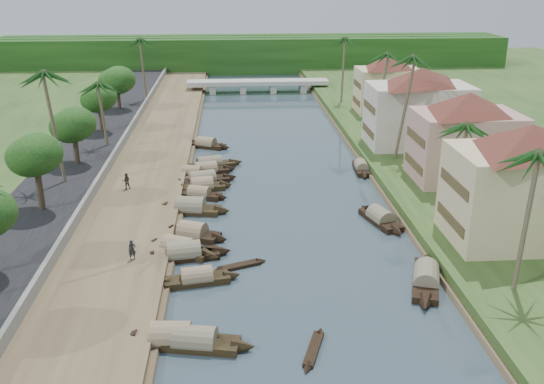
{
  "coord_description": "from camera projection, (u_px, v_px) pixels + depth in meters",
  "views": [
    {
      "loc": [
        -5.52,
        -48.43,
        23.3
      ],
      "look_at": [
        -1.55,
        9.0,
        2.0
      ],
      "focal_mm": 40.0,
      "sensor_mm": 36.0,
      "label": 1
    }
  ],
  "objects": [
    {
      "name": "canoe_2",
      "position": [
        212.0,
        176.0,
        72.07
      ],
      "size": [
        5.2,
        3.14,
        0.79
      ],
      "rotation": [
        0.0,
        0.0,
        -0.47
      ],
      "color": "black",
      "rests_on": "ground"
    },
    {
      "name": "palm_5",
      "position": [
        50.0,
        75.0,
        62.19
      ],
      "size": [
        3.2,
        3.2,
        13.45
      ],
      "color": "brown",
      "rests_on": "ground"
    },
    {
      "name": "person_far",
      "position": [
        126.0,
        181.0,
        65.5
      ],
      "size": [
        0.98,
        0.83,
        1.78
      ],
      "primitive_type": "imported",
      "rotation": [
        0.0,
        0.0,
        3.34
      ],
      "color": "#393028",
      "rests_on": "left_bank"
    },
    {
      "name": "tree_4",
      "position": [
        99.0,
        99.0,
        85.25
      ],
      "size": [
        4.49,
        4.49,
        6.56
      ],
      "color": "#4C392B",
      "rests_on": "ground"
    },
    {
      "name": "sampan_1",
      "position": [
        171.0,
        338.0,
        39.86
      ],
      "size": [
        7.85,
        2.35,
        2.3
      ],
      "rotation": [
        0.0,
        0.0,
        -0.07
      ],
      "color": "black",
      "rests_on": "ground"
    },
    {
      "name": "road",
      "position": [
        70.0,
        175.0,
        70.64
      ],
      "size": [
        8.0,
        180.0,
        1.4
      ],
      "primitive_type": "cube",
      "color": "black",
      "rests_on": "ground"
    },
    {
      "name": "canoe_1",
      "position": [
        239.0,
        266.0,
        50.21
      ],
      "size": [
        4.95,
        2.58,
        0.81
      ],
      "rotation": [
        0.0,
        0.0,
        0.37
      ],
      "color": "black",
      "rests_on": "ground"
    },
    {
      "name": "tree_2",
      "position": [
        35.0,
        156.0,
        56.91
      ],
      "size": [
        4.69,
        4.69,
        7.35
      ],
      "color": "#4C392B",
      "rests_on": "ground"
    },
    {
      "name": "bridge",
      "position": [
        258.0,
        84.0,
        120.52
      ],
      "size": [
        28.0,
        4.0,
        2.4
      ],
      "color": "#ADACA2",
      "rests_on": "ground"
    },
    {
      "name": "sampan_10",
      "position": [
        192.0,
        173.0,
        72.05
      ],
      "size": [
        6.55,
        2.83,
        1.83
      ],
      "rotation": [
        0.0,
        0.0,
        -0.24
      ],
      "color": "black",
      "rests_on": "ground"
    },
    {
      "name": "sampan_5",
      "position": [
        192.0,
        234.0,
        55.58
      ],
      "size": [
        7.28,
        4.42,
        2.28
      ],
      "rotation": [
        0.0,
        0.0,
        -0.4
      ],
      "color": "black",
      "rests_on": "ground"
    },
    {
      "name": "building_mid",
      "position": [
        466.0,
        136.0,
        66.02
      ],
      "size": [
        14.11,
        14.11,
        9.7
      ],
      "color": "tan",
      "rests_on": "right_bank"
    },
    {
      "name": "palm_1",
      "position": [
        461.0,
        127.0,
        56.81
      ],
      "size": [
        3.2,
        3.2,
        9.84
      ],
      "color": "brown",
      "rests_on": "ground"
    },
    {
      "name": "sampan_6",
      "position": [
        191.0,
        209.0,
        61.39
      ],
      "size": [
        8.56,
        3.38,
        2.46
      ],
      "rotation": [
        0.0,
        0.0,
        -0.18
      ],
      "color": "black",
      "rests_on": "ground"
    },
    {
      "name": "sampan_12",
      "position": [
        209.0,
        165.0,
        75.16
      ],
      "size": [
        8.96,
        4.08,
        2.12
      ],
      "rotation": [
        0.0,
        0.0,
        0.29
      ],
      "color": "black",
      "rests_on": "ground"
    },
    {
      "name": "palm_3",
      "position": [
        381.0,
        56.0,
        85.95
      ],
      "size": [
        3.2,
        3.2,
        12.24
      ],
      "color": "brown",
      "rests_on": "ground"
    },
    {
      "name": "sampan_16",
      "position": [
        361.0,
        168.0,
        73.97
      ],
      "size": [
        1.85,
        7.44,
        1.85
      ],
      "rotation": [
        0.0,
        0.0,
        1.51
      ],
      "color": "black",
      "rests_on": "ground"
    },
    {
      "name": "palm_2",
      "position": [
        405.0,
        60.0,
        70.92
      ],
      "size": [
        3.2,
        3.2,
        13.9
      ],
      "color": "brown",
      "rests_on": "ground"
    },
    {
      "name": "sampan_0",
      "position": [
        195.0,
        342.0,
        39.52
      ],
      "size": [
        8.33,
        3.2,
        2.16
      ],
      "rotation": [
        0.0,
        0.0,
        -0.2
      ],
      "color": "black",
      "rests_on": "ground"
    },
    {
      "name": "tree_5",
      "position": [
        117.0,
        81.0,
        99.11
      ],
      "size": [
        5.34,
        5.34,
        6.82
      ],
      "color": "#4C392B",
      "rests_on": "ground"
    },
    {
      "name": "tree_3",
      "position": [
        73.0,
        126.0,
        70.94
      ],
      "size": [
        4.78,
        4.78,
        6.63
      ],
      "color": "#4C392B",
      "rests_on": "ground"
    },
    {
      "name": "left_bank",
      "position": [
        143.0,
        175.0,
        71.29
      ],
      "size": [
        10.0,
        180.0,
        0.8
      ],
      "primitive_type": "cube",
      "color": "brown",
      "rests_on": "ground"
    },
    {
      "name": "person_near",
      "position": [
        132.0,
        250.0,
        49.56
      ],
      "size": [
        0.73,
        0.62,
        1.71
      ],
      "primitive_type": "imported",
      "rotation": [
        0.0,
        0.0,
        0.39
      ],
      "color": "#222128",
      "rests_on": "left_bank"
    },
    {
      "name": "palm_8",
      "position": [
        142.0,
        41.0,
        104.01
      ],
      "size": [
        3.2,
        3.2,
        12.02
      ],
      "color": "brown",
      "rests_on": "ground"
    },
    {
      "name": "building_near",
      "position": [
        524.0,
        183.0,
        50.9
      ],
      "size": [
        14.85,
        14.85,
        10.2
      ],
      "color": "beige",
      "rests_on": "right_bank"
    },
    {
      "name": "palm_7",
      "position": [
        344.0,
        40.0,
        103.06
      ],
      "size": [
        3.2,
        3.2,
        12.46
      ],
      "color": "brown",
      "rests_on": "ground"
    },
    {
      "name": "palm_0",
      "position": [
        535.0,
        157.0,
        41.01
      ],
      "size": [
        3.2,
        3.2,
        11.9
      ],
      "color": "brown",
      "rests_on": "ground"
    },
    {
      "name": "sampan_9",
      "position": [
        202.0,
        180.0,
        69.67
      ],
      "size": [
        8.67,
        4.12,
        2.17
      ],
      "rotation": [
        0.0,
        0.0,
        0.3
      ],
      "color": "black",
      "rests_on": "ground"
    },
    {
      "name": "right_bank",
      "position": [
        434.0,
        167.0,
        73.49
      ],
      "size": [
        16.0,
        180.0,
        1.2
      ],
      "primitive_type": "cube",
      "color": "#26451B",
      "rests_on": "ground"
    },
    {
      "name": "sampan_15",
      "position": [
        381.0,
        219.0,
        58.93
      ],
      "size": [
        3.86,
        8.11,
        2.15
      ],
      "rotation": [
        0.0,
        0.0,
        1.86
      ],
      "color": "black",
      "rests_on": "ground"
    },
    {
      "name": "sampan_8",
      "position": [
        202.0,
        186.0,
        67.62
      ],
      "size": [
        7.28,
        3.05,
        2.2
      ],
      "rotation": [
        0.0,
        0.0,
        0.2
      ],
      "color": "black",
      "rests_on": "ground"
    },
    {
      "name": "canoe_0",
      "position": [
        314.0,
        349.0,
        39.25
      ],
      "size": [
        2.36,
        5.23,
        0.7
      ],
      "rotation": [
        0.0,
        0.0,
        1.24
      ],
      "color": "black",
      "rests_on": "ground"
    },
    {
      "name": "sampan_2",
      "position": [
        197.0,
        279.0,
        47.54
      ],
      "size": [
        7.3,
        2.69,
        1.93
      ],
      "rotation": [
        0.0,
        0.0,
        0.18
      ],
      "color": "black",
      "rests_on": "ground"
    },
    {
      "name": "building_far",
      "position": [
        419.0,
        106.0,
        78.97
      ],
      "size": [
        15.59,
        15.59,
        10.2
      ],
      "color": "beige",
      "rests_on": "right_bank"
    },
    {
      "name": "sampan_14",
      "position": [
        426.0,
        279.0,
        47.5
      ],
      "size": [
        4.66,
        9.63,
        2.3
      ],
      "rotation": [
        0.0,
        0.0,
        1.25
      ],
      "color": "black",
      "rests_on": "ground"
    },
    {
      "name": "ground",
      "position": [
        296.0,
        248.0,
        53.76
      ],
      "size": [
        220.0,
        220.0,
        0.0
      ],
      "primitive_type": "plane",
      "color": "#33434D",
      "rests_on": "ground"
    },
    {
      "name": "tree_6",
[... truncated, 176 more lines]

